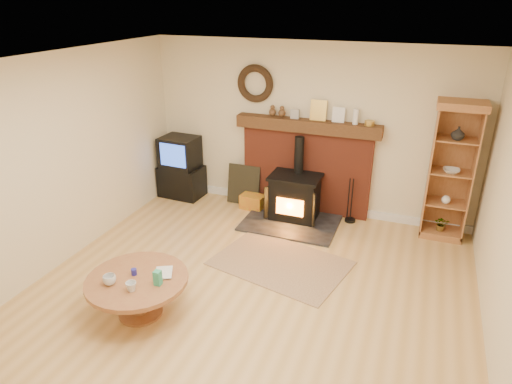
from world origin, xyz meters
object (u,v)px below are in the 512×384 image
at_px(tv_unit, 181,168).
at_px(coffee_table, 137,285).
at_px(wood_stove, 294,199).
at_px(curio_cabinet, 451,171).

bearing_deg(tv_unit, coffee_table, -69.02).
relative_size(wood_stove, curio_cabinet, 0.72).
bearing_deg(coffee_table, curio_cabinet, 45.29).
bearing_deg(tv_unit, curio_cabinet, 1.19).
relative_size(wood_stove, coffee_table, 1.30).
distance_m(wood_stove, coffee_table, 2.92).
bearing_deg(wood_stove, coffee_table, -108.16).
xyz_separation_m(wood_stove, curio_cabinet, (2.12, 0.28, 0.63)).
distance_m(wood_stove, curio_cabinet, 2.23).
bearing_deg(tv_unit, wood_stove, -5.47).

